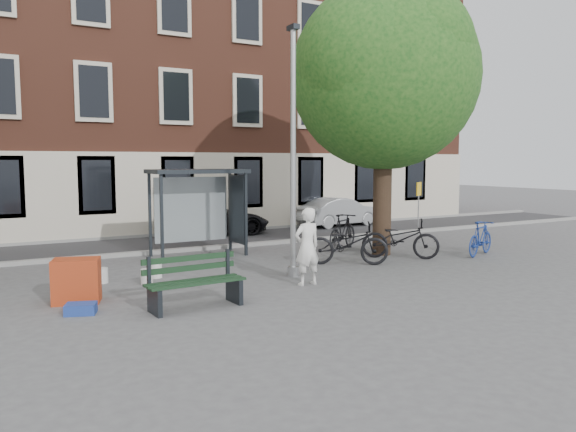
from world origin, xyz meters
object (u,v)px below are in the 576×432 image
at_px(bike_c, 400,239).
at_px(notice_sign, 419,197).
at_px(painter, 307,246).
at_px(car_dark, 213,219).
at_px(bench, 195,284).
at_px(red_stand, 77,281).
at_px(car_silver, 340,212).
at_px(bus_shelter, 209,192).
at_px(bike_b, 481,238).
at_px(bike_d, 343,232).
at_px(bike_a, 347,243).
at_px(lamppost, 293,164).

xyz_separation_m(bike_c, notice_sign, (2.97, 2.50, 0.98)).
distance_m(painter, car_dark, 9.55).
relative_size(bench, red_stand, 2.20).
relative_size(bench, car_silver, 0.51).
bearing_deg(bus_shelter, bike_b, -30.76).
xyz_separation_m(painter, bike_d, (3.72, 3.91, -0.31)).
distance_m(bike_a, red_stand, 7.26).
xyz_separation_m(bench, bike_d, (6.69, 4.56, 0.13)).
bearing_deg(car_dark, bike_b, -144.03).
distance_m(bike_b, notice_sign, 3.49).
bearing_deg(bike_c, lamppost, 140.10).
bearing_deg(notice_sign, bike_b, -122.85).
relative_size(car_silver, notice_sign, 1.82).
height_order(bus_shelter, red_stand, bus_shelter).
xyz_separation_m(bike_b, car_dark, (-5.27, 8.52, 0.08)).
bearing_deg(bench, lamppost, 24.45).
xyz_separation_m(bike_a, bike_b, (4.42, -0.74, -0.06)).
xyz_separation_m(bus_shelter, bike_c, (4.64, -3.44, -1.33)).
bearing_deg(painter, bike_d, -136.03).
bearing_deg(notice_sign, bike_c, -164.11).
bearing_deg(bike_a, bike_d, 0.62).
bearing_deg(painter, bike_a, -146.81).
relative_size(bike_d, notice_sign, 0.92).
bearing_deg(bus_shelter, notice_sign, -6.99).
height_order(lamppost, red_stand, lamppost).
relative_size(lamppost, car_silver, 1.59).
relative_size(lamppost, bike_c, 2.72).
bearing_deg(bike_d, bus_shelter, 42.58).
bearing_deg(painter, bike_b, -174.74).
height_order(bike_d, car_dark, car_dark).
height_order(painter, bike_b, painter).
bearing_deg(lamppost, bike_a, 16.49).
height_order(bike_c, red_stand, bike_c).
relative_size(lamppost, red_stand, 6.79).
height_order(bike_a, red_stand, bike_a).
distance_m(bike_c, bike_d, 2.27).
bearing_deg(bike_d, painter, 105.61).
bearing_deg(red_stand, car_silver, 34.73).
bearing_deg(bike_d, bike_b, -165.89).
xyz_separation_m(bus_shelter, bike_d, (4.11, -1.23, -1.33)).
height_order(bike_b, car_dark, car_dark).
bearing_deg(car_dark, lamppost, 175.92).
bearing_deg(bike_d, bike_a, 117.05).
bearing_deg(lamppost, notice_sign, 24.38).
bearing_deg(bike_d, bike_c, 162.53).
bearing_deg(red_stand, bike_b, 0.10).
distance_m(painter, bike_d, 5.41).
xyz_separation_m(lamppost, bike_b, (6.50, -0.12, -2.25)).
xyz_separation_m(lamppost, red_stand, (-5.14, -0.14, -2.33)).
height_order(bus_shelter, notice_sign, bus_shelter).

